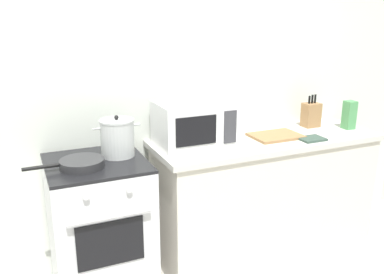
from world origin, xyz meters
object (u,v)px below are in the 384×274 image
(stove, at_px, (100,229))
(pasta_box, at_px, (349,115))
(knife_block, at_px, (311,115))
(stock_pot, at_px, (117,138))
(oven_mitt, at_px, (312,139))
(frying_pan, at_px, (81,163))
(cutting_board, at_px, (276,136))
(microwave, at_px, (193,123))

(stove, distance_m, pasta_box, 2.04)
(knife_block, bearing_deg, stock_pot, -176.89)
(stock_pot, bearing_deg, oven_mitt, -9.02)
(stove, relative_size, stock_pot, 3.07)
(stock_pot, bearing_deg, knife_block, 3.11)
(frying_pan, distance_m, cutting_board, 1.41)
(cutting_board, height_order, knife_block, knife_block)
(stock_pot, distance_m, microwave, 0.53)
(knife_block, bearing_deg, cutting_board, -161.73)
(stove, relative_size, microwave, 1.84)
(frying_pan, xyz_separation_m, cutting_board, (1.41, 0.07, -0.02))
(frying_pan, xyz_separation_m, oven_mitt, (1.60, -0.09, -0.02))
(stove, height_order, stock_pot, stock_pot)
(knife_block, bearing_deg, frying_pan, -173.45)
(knife_block, bearing_deg, microwave, -176.61)
(microwave, height_order, cutting_board, microwave)
(oven_mitt, bearing_deg, frying_pan, 176.79)
(knife_block, distance_m, pasta_box, 0.29)
(cutting_board, xyz_separation_m, oven_mitt, (0.20, -0.16, -0.00))
(frying_pan, bearing_deg, oven_mitt, -3.21)
(microwave, relative_size, oven_mitt, 2.78)
(frying_pan, xyz_separation_m, knife_block, (1.83, 0.21, 0.07))
(frying_pan, bearing_deg, knife_block, 6.55)
(stove, bearing_deg, stock_pot, 19.74)
(frying_pan, bearing_deg, stock_pot, 26.30)
(knife_block, bearing_deg, stove, -175.35)
(cutting_board, xyz_separation_m, knife_block, (0.42, 0.14, 0.09))
(microwave, bearing_deg, stove, -173.42)
(frying_pan, xyz_separation_m, microwave, (0.78, 0.15, 0.12))
(cutting_board, height_order, oven_mitt, cutting_board)
(stock_pot, xyz_separation_m, knife_block, (1.58, 0.09, -0.02))
(stove, xyz_separation_m, knife_block, (1.73, 0.14, 0.56))
(stock_pot, distance_m, oven_mitt, 1.37)
(stove, relative_size, pasta_box, 4.18)
(cutting_board, relative_size, oven_mitt, 2.00)
(microwave, height_order, pasta_box, microwave)
(microwave, relative_size, cutting_board, 1.39)
(pasta_box, bearing_deg, cutting_board, 177.37)
(microwave, relative_size, knife_block, 1.94)
(stock_pot, height_order, frying_pan, stock_pot)
(stove, distance_m, cutting_board, 1.39)
(frying_pan, bearing_deg, microwave, 10.71)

